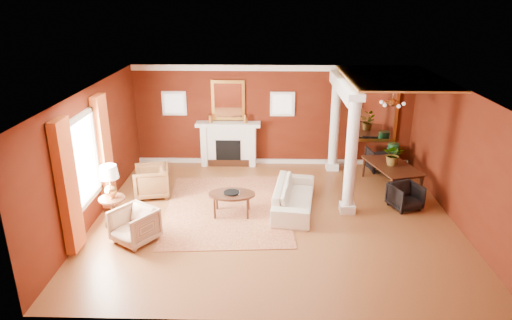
{
  "coord_description": "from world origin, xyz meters",
  "views": [
    {
      "loc": [
        -0.16,
        -9.28,
        4.82
      ],
      "look_at": [
        -0.43,
        0.61,
        1.15
      ],
      "focal_mm": 32.0,
      "sensor_mm": 36.0,
      "label": 1
    }
  ],
  "objects_px": {
    "side_table": "(110,186)",
    "armchair_leopard": "(152,180)",
    "sofa": "(294,192)",
    "armchair_stripe": "(134,224)",
    "dining_table": "(393,169)",
    "coffee_table": "(232,195)"
  },
  "relations": [
    {
      "from": "coffee_table",
      "to": "dining_table",
      "type": "height_order",
      "value": "dining_table"
    },
    {
      "from": "coffee_table",
      "to": "dining_table",
      "type": "bearing_deg",
      "value": 23.02
    },
    {
      "from": "side_table",
      "to": "armchair_leopard",
      "type": "bearing_deg",
      "value": 73.1
    },
    {
      "from": "side_table",
      "to": "dining_table",
      "type": "xyz_separation_m",
      "value": [
        6.6,
        2.29,
        -0.45
      ]
    },
    {
      "from": "coffee_table",
      "to": "armchair_stripe",
      "type": "bearing_deg",
      "value": -146.44
    },
    {
      "from": "sofa",
      "to": "coffee_table",
      "type": "relative_size",
      "value": 2.05
    },
    {
      "from": "sofa",
      "to": "armchair_stripe",
      "type": "height_order",
      "value": "sofa"
    },
    {
      "from": "coffee_table",
      "to": "side_table",
      "type": "height_order",
      "value": "side_table"
    },
    {
      "from": "sofa",
      "to": "coffee_table",
      "type": "height_order",
      "value": "sofa"
    },
    {
      "from": "sofa",
      "to": "armchair_leopard",
      "type": "bearing_deg",
      "value": 87.24
    },
    {
      "from": "armchair_leopard",
      "to": "coffee_table",
      "type": "height_order",
      "value": "armchair_leopard"
    },
    {
      "from": "side_table",
      "to": "dining_table",
      "type": "distance_m",
      "value": 7.0
    },
    {
      "from": "coffee_table",
      "to": "side_table",
      "type": "distance_m",
      "value": 2.64
    },
    {
      "from": "dining_table",
      "to": "armchair_stripe",
      "type": "bearing_deg",
      "value": 101.34
    },
    {
      "from": "armchair_leopard",
      "to": "dining_table",
      "type": "xyz_separation_m",
      "value": [
        6.13,
        0.75,
        0.05
      ]
    },
    {
      "from": "dining_table",
      "to": "coffee_table",
      "type": "bearing_deg",
      "value": 97.77
    },
    {
      "from": "sofa",
      "to": "coffee_table",
      "type": "xyz_separation_m",
      "value": [
        -1.43,
        -0.33,
        0.06
      ]
    },
    {
      "from": "armchair_leopard",
      "to": "dining_table",
      "type": "height_order",
      "value": "dining_table"
    },
    {
      "from": "side_table",
      "to": "coffee_table",
      "type": "bearing_deg",
      "value": 12.66
    },
    {
      "from": "coffee_table",
      "to": "sofa",
      "type": "bearing_deg",
      "value": 13.14
    },
    {
      "from": "armchair_stripe",
      "to": "side_table",
      "type": "xyz_separation_m",
      "value": [
        -0.66,
        0.68,
        0.53
      ]
    },
    {
      "from": "sofa",
      "to": "side_table",
      "type": "distance_m",
      "value": 4.1
    }
  ]
}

